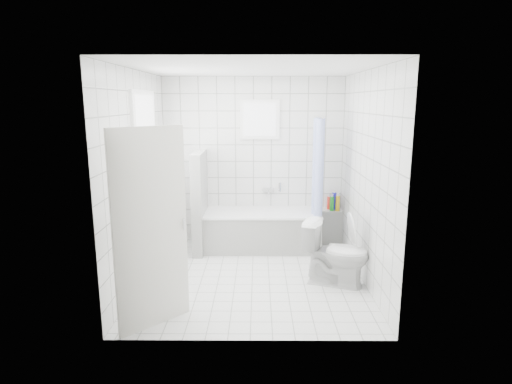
{
  "coord_description": "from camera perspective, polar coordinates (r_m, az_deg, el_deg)",
  "views": [
    {
      "loc": [
        0.07,
        -5.18,
        2.22
      ],
      "look_at": [
        0.05,
        0.35,
        1.05
      ],
      "focal_mm": 30.0,
      "sensor_mm": 36.0,
      "label": 1
    }
  ],
  "objects": [
    {
      "name": "door",
      "position": [
        4.29,
        -13.8,
        -4.94
      ],
      "size": [
        0.6,
        0.59,
        2.0
      ],
      "primitive_type": "cube",
      "rotation": [
        0.0,
        0.0,
        -0.79
      ],
      "color": "silver",
      "rests_on": "ground"
    },
    {
      "name": "shower_curtain",
      "position": [
        6.31,
        8.27,
        1.6
      ],
      "size": [
        0.14,
        0.48,
        1.78
      ],
      "primitive_type": null,
      "color": "#475DD3",
      "rests_on": "curtain_rod"
    },
    {
      "name": "tub_faucet",
      "position": [
        6.78,
        1.66,
        0.29
      ],
      "size": [
        0.18,
        0.06,
        0.06
      ],
      "primitive_type": "cube",
      "color": "silver",
      "rests_on": "wall_back"
    },
    {
      "name": "window_back",
      "position": [
        6.64,
        0.52,
        9.62
      ],
      "size": [
        0.5,
        0.01,
        0.5
      ],
      "primitive_type": "cube",
      "color": "white",
      "rests_on": "wall_back"
    },
    {
      "name": "ledge_bottles",
      "position": [
        6.81,
        10.28,
        -1.41
      ],
      "size": [
        0.18,
        0.18,
        0.27
      ],
      "color": "#178E20",
      "rests_on": "tiled_ledge"
    },
    {
      "name": "bathtub",
      "position": [
        6.59,
        0.83,
        -5.07
      ],
      "size": [
        1.75,
        0.77,
        0.58
      ],
      "color": "white",
      "rests_on": "ground"
    },
    {
      "name": "partition_wall",
      "position": [
        6.48,
        -7.48,
        -1.26
      ],
      "size": [
        0.15,
        0.85,
        1.5
      ],
      "primitive_type": "cube",
      "color": "white",
      "rests_on": "ground"
    },
    {
      "name": "window_left",
      "position": [
        5.69,
        -14.31,
        5.33
      ],
      "size": [
        0.01,
        0.9,
        1.4
      ],
      "primitive_type": "cube",
      "color": "white",
      "rests_on": "wall_left"
    },
    {
      "name": "wall_left",
      "position": [
        5.46,
        -15.38,
        1.82
      ],
      "size": [
        0.02,
        3.0,
        2.6
      ],
      "primitive_type": "cube",
      "color": "white",
      "rests_on": "ground"
    },
    {
      "name": "ceiling",
      "position": [
        5.19,
        -0.55,
        16.15
      ],
      "size": [
        3.0,
        3.0,
        0.0
      ],
      "primitive_type": "plane",
      "rotation": [
        3.14,
        0.0,
        0.0
      ],
      "color": "white",
      "rests_on": "ground"
    },
    {
      "name": "sill_bottles",
      "position": [
        5.84,
        -13.32,
        -0.11
      ],
      "size": [
        0.17,
        0.57,
        0.31
      ],
      "color": "#34E0ED",
      "rests_on": "window_sill"
    },
    {
      "name": "curtain_rod",
      "position": [
        6.34,
        8.35,
        9.84
      ],
      "size": [
        0.02,
        0.8,
        0.02
      ],
      "primitive_type": "cylinder",
      "rotation": [
        1.57,
        0.0,
        0.0
      ],
      "color": "silver",
      "rests_on": "wall_back"
    },
    {
      "name": "wall_back",
      "position": [
        6.74,
        -0.34,
        4.11
      ],
      "size": [
        2.8,
        0.02,
        2.6
      ],
      "primitive_type": "cube",
      "color": "white",
      "rests_on": "ground"
    },
    {
      "name": "wall_front",
      "position": [
        3.79,
        -0.84,
        -2.11
      ],
      "size": [
        2.8,
        0.02,
        2.6
      ],
      "primitive_type": "cube",
      "color": "white",
      "rests_on": "ground"
    },
    {
      "name": "toilet",
      "position": [
        5.39,
        10.59,
        -8.02
      ],
      "size": [
        0.88,
        0.68,
        0.8
      ],
      "primitive_type": "imported",
      "rotation": [
        0.0,
        0.0,
        1.23
      ],
      "color": "white",
      "rests_on": "ground"
    },
    {
      "name": "ground",
      "position": [
        5.63,
        -0.5,
        -11.26
      ],
      "size": [
        3.0,
        3.0,
        0.0
      ],
      "primitive_type": "plane",
      "color": "white",
      "rests_on": "ground"
    },
    {
      "name": "wall_right",
      "position": [
        5.42,
        14.45,
        1.8
      ],
      "size": [
        0.02,
        3.0,
        2.6
      ],
      "primitive_type": "cube",
      "color": "white",
      "rests_on": "ground"
    },
    {
      "name": "window_sill",
      "position": [
        5.81,
        -13.5,
        -1.92
      ],
      "size": [
        0.18,
        1.02,
        0.08
      ],
      "primitive_type": "cube",
      "color": "white",
      "rests_on": "wall_left"
    },
    {
      "name": "tiled_ledge",
      "position": [
        6.94,
        10.02,
        -4.51
      ],
      "size": [
        0.4,
        0.24,
        0.55
      ],
      "primitive_type": "cube",
      "color": "white",
      "rests_on": "ground"
    }
  ]
}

